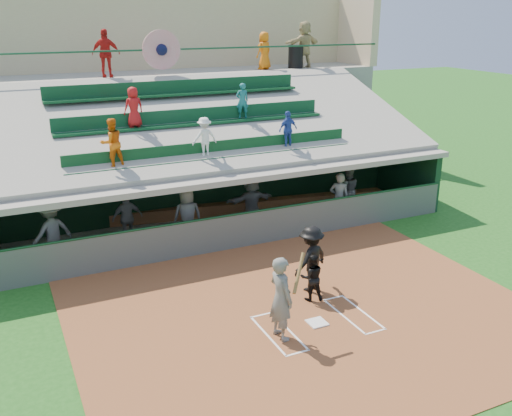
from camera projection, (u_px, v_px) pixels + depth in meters
name	position (u px, v px, depth m)	size (l,w,h in m)	color
ground	(317.00, 324.00, 13.46)	(100.00, 100.00, 0.00)	#1A4F16
dirt_slab	(306.00, 314.00, 13.88)	(11.00, 9.00, 0.02)	brown
home_plate	(317.00, 323.00, 13.45)	(0.43, 0.43, 0.03)	white
batters_box_chalk	(317.00, 323.00, 13.45)	(2.65, 1.85, 0.01)	silver
dugout_floor	(214.00, 230.00, 19.23)	(16.00, 3.50, 0.04)	gray
concourse_slab	(156.00, 128.00, 24.27)	(20.00, 3.00, 4.60)	gray
grandstand	(177.00, 143.00, 21.72)	(20.40, 10.40, 7.80)	#535954
batter_at_plate	(281.00, 298.00, 12.58)	(0.91, 0.80, 1.96)	#555853
catcher	(312.00, 277.00, 14.37)	(0.60, 0.47, 1.24)	black
home_umpire	(311.00, 259.00, 14.81)	(1.14, 0.66, 1.77)	black
dugout_bench	(205.00, 211.00, 20.37)	(13.86, 0.42, 0.42)	brown
dugout_player_a	(51.00, 232.00, 16.35)	(1.24, 0.71, 1.92)	#5E615B
dugout_player_b	(127.00, 218.00, 17.88)	(0.96, 0.40, 1.65)	#60635D
dugout_player_c	(187.00, 216.00, 17.75)	(0.90, 0.58, 1.83)	#51534E
dugout_player_d	(251.00, 202.00, 19.09)	(1.68, 0.54, 1.82)	#595C57
dugout_player_e	(339.00, 198.00, 19.46)	(0.66, 0.43, 1.81)	#585B56
dugout_player_f	(348.00, 190.00, 20.51)	(0.84, 0.66, 1.73)	#50534E
trash_bin	(296.00, 57.00, 25.30)	(0.66, 0.66, 0.99)	black
concourse_staff_a	(106.00, 53.00, 21.51)	(1.05, 0.44, 1.79)	red
concourse_staff_b	(264.00, 51.00, 24.59)	(0.77, 0.50, 1.58)	orange
concourse_staff_c	(304.00, 44.00, 25.32)	(1.87, 0.60, 2.02)	tan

